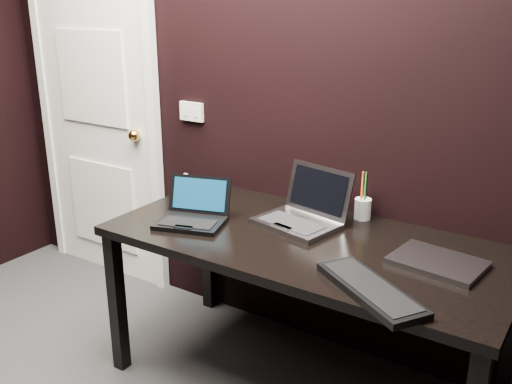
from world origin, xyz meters
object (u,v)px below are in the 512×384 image
Objects in this scene: silver_laptop at (302,214)px; closed_laptop at (438,262)px; netbook at (193,214)px; ext_keyboard at (370,289)px; pen_cup at (363,208)px; door at (97,112)px; desk at (306,255)px; desk_phone at (198,187)px; mobile_phone at (193,201)px.

silver_laptop is 1.13× the size of closed_laptop.
ext_keyboard is at bearing -10.59° from netbook.
silver_laptop is 1.80× the size of pen_cup.
silver_laptop is at bearing -8.80° from door.
desk is at bearing -12.82° from door.
door is 1.26× the size of desk.
door is 5.96× the size of netbook.
ext_keyboard is at bearing -23.02° from desk_phone.
door is 2.18m from ext_keyboard.
pen_cup reaches higher than mobile_phone.
desk is at bearing 144.30° from ext_keyboard.
silver_laptop is 0.64m from desk_phone.
mobile_phone is (0.09, -0.16, -0.01)m from desk_phone.
netbook is at bearing -148.57° from silver_laptop.
closed_laptop is at bearing 0.90° from mobile_phone.
desk is 19.28× the size of mobile_phone.
desk_phone is (-1.27, 0.14, 0.03)m from closed_laptop.
ext_keyboard reaches higher than closed_laptop.
desk_phone is (-0.22, 0.31, 0.00)m from netbook.
desk is at bearing -174.94° from closed_laptop.
door is 1.60m from silver_laptop.
closed_laptop is (0.63, -0.09, -0.03)m from silver_laptop.
door is 1.10m from mobile_phone.
closed_laptop is 0.52m from pen_cup.
door is at bearing 161.99° from ext_keyboard.
desk is 0.38m from pen_cup.
pen_cup is at bearing 10.17° from desk_phone.
door is 24.27× the size of mobile_phone.
netbook is 1.61× the size of pen_cup.
netbook is 0.77m from pen_cup.
desk_phone is 2.54× the size of mobile_phone.
desk is at bearing -107.49° from pen_cup.
mobile_phone reaches higher than ext_keyboard.
desk is 4.22× the size of silver_laptop.
netbook is 0.49m from silver_laptop.
pen_cup reaches higher than closed_laptop.
silver_laptop reaches higher than desk_phone.
netbook is 1.06m from closed_laptop.
netbook reaches higher than closed_laptop.
silver_laptop is at bearing 10.96° from mobile_phone.
ext_keyboard is (0.92, -0.17, -0.02)m from netbook.
mobile_phone is at bearing -18.87° from door.
closed_laptop is at bearing -6.41° from desk_phone.
ext_keyboard is at bearing -35.70° from desk.
door is 2.23m from closed_laptop.
silver_laptop reaches higher than mobile_phone.
silver_laptop is at bearing 172.18° from closed_laptop.
desk_phone reaches higher than closed_laptop.
netbook reaches higher than desk.
netbook is 0.76× the size of ext_keyboard.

